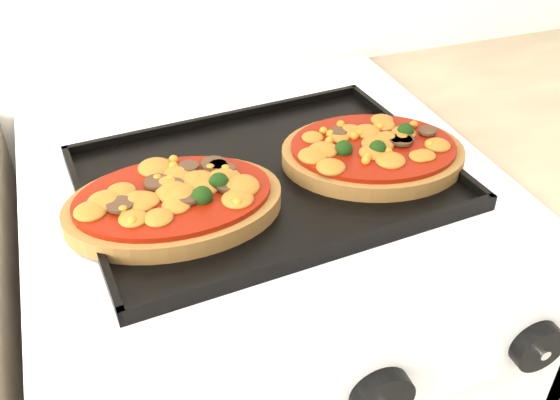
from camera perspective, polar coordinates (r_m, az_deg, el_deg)
name	(u,v)px	position (r m, az deg, el deg)	size (l,w,h in m)	color
stove	(265,390)	(1.12, -1.35, -17.00)	(0.60, 0.60, 0.91)	white
control_panel	(364,383)	(0.63, 7.66, -16.23)	(0.60, 0.02, 0.09)	white
knob_center	(382,396)	(0.63, 9.31, -17.29)	(0.06, 0.06, 0.02)	black
knob_right	(537,346)	(0.71, 22.47, -12.27)	(0.06, 0.06, 0.02)	black
baking_tray	(266,177)	(0.77, -1.26, 2.16)	(0.44, 0.33, 0.02)	black
pizza_left	(174,201)	(0.71, -9.69, -0.05)	(0.25, 0.17, 0.04)	brown
pizza_right	(373,151)	(0.80, 8.50, 4.49)	(0.23, 0.18, 0.03)	brown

